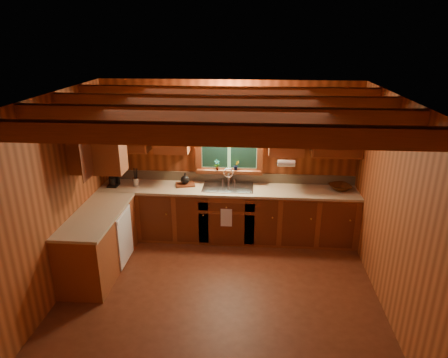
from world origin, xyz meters
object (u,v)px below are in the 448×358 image
object	(u,v)px
sink	(228,190)
cutting_board	(185,185)
coffee_maker	(113,177)
wicker_basket	(340,187)

from	to	relation	value
sink	cutting_board	distance (m)	0.72
coffee_maker	cutting_board	distance (m)	1.19
coffee_maker	sink	bearing A→B (deg)	3.27
coffee_maker	cutting_board	bearing A→B (deg)	6.60
coffee_maker	wicker_basket	distance (m)	3.71
wicker_basket	cutting_board	bearing A→B (deg)	-179.76
cutting_board	wicker_basket	bearing A→B (deg)	-15.06
sink	cutting_board	world-z (taller)	sink
coffee_maker	cutting_board	size ratio (longest dim) A/B	0.94
sink	coffee_maker	world-z (taller)	sink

